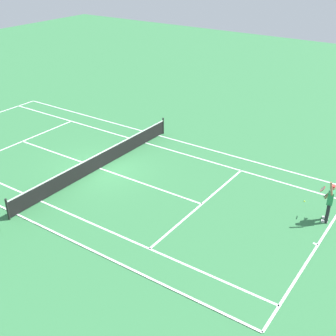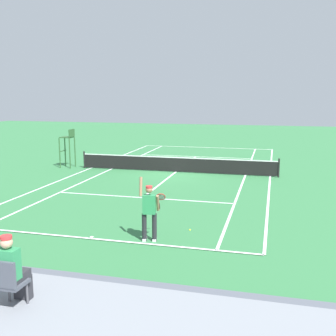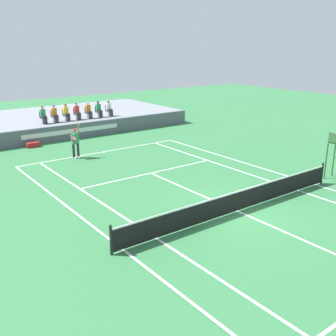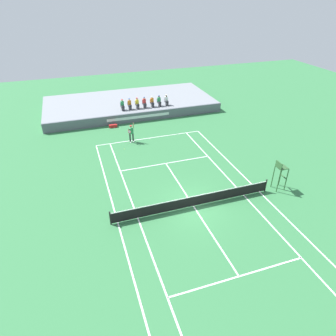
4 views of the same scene
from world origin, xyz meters
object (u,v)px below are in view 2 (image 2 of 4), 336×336
Objects in this scene: spectator_seated_0 at (12,272)px; umpire_chair at (68,143)px; tennis_player at (150,211)px; tennis_ball at (190,230)px; equipment_bag at (144,309)px.

umpire_chair is (8.55, -17.98, -0.16)m from spectator_seated_0.
spectator_seated_0 reaches higher than tennis_player.
spectator_seated_0 reaches higher than tennis_ball.
umpire_chair is 18.92m from equipment_bag.
spectator_seated_0 is 3.05m from equipment_bag.
umpire_chair is at bearing -64.58° from spectator_seated_0.
umpire_chair is at bearing -52.33° from tennis_player.
spectator_seated_0 is 19.91m from umpire_chair.
spectator_seated_0 reaches higher than equipment_bag.
tennis_ball is 14.42m from umpire_chair.
equipment_bag is at bearing -127.66° from spectator_seated_0.
equipment_bag is (-1.60, -2.08, -1.55)m from spectator_seated_0.
umpire_chair is 2.70× the size of equipment_bag.
umpire_chair reaches higher than tennis_player.
equipment_bag reaches higher than tennis_ball.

